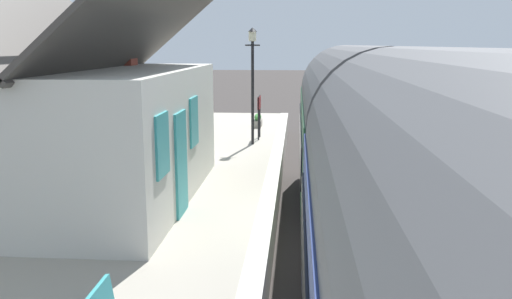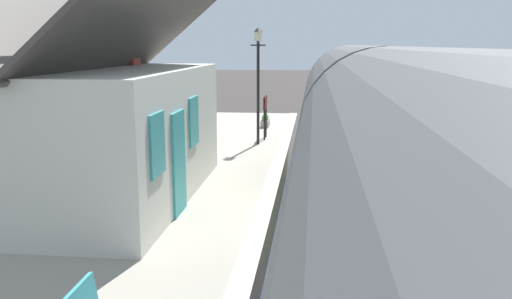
{
  "view_description": "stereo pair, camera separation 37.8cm",
  "coord_description": "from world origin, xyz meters",
  "px_view_note": "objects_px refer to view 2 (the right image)",
  "views": [
    {
      "loc": [
        -10.15,
        0.56,
        4.35
      ],
      "look_at": [
        1.77,
        1.5,
        1.94
      ],
      "focal_mm": 36.76,
      "sensor_mm": 36.0,
      "label": 1
    },
    {
      "loc": [
        -10.11,
        0.19,
        4.35
      ],
      "look_at": [
        1.77,
        1.5,
        1.94
      ],
      "focal_mm": 36.76,
      "sensor_mm": 36.0,
      "label": 2
    }
  ],
  "objects_px": {
    "planter_bench_left": "(265,120)",
    "station_sign_board": "(265,106)",
    "station_building": "(97,127)",
    "planter_by_door": "(176,128)",
    "lamp_post_platform": "(258,64)"
  },
  "relations": [
    {
      "from": "planter_by_door",
      "to": "planter_bench_left",
      "type": "distance_m",
      "value": 4.04
    },
    {
      "from": "planter_by_door",
      "to": "planter_bench_left",
      "type": "xyz_separation_m",
      "value": [
        2.49,
        -3.17,
        -0.01
      ]
    },
    {
      "from": "planter_bench_left",
      "to": "planter_by_door",
      "type": "bearing_deg",
      "value": 128.12
    },
    {
      "from": "station_building",
      "to": "lamp_post_platform",
      "type": "relative_size",
      "value": 1.83
    },
    {
      "from": "planter_by_door",
      "to": "planter_bench_left",
      "type": "relative_size",
      "value": 0.82
    },
    {
      "from": "station_building",
      "to": "station_sign_board",
      "type": "distance_m",
      "value": 8.43
    },
    {
      "from": "planter_by_door",
      "to": "planter_bench_left",
      "type": "bearing_deg",
      "value": -51.88
    },
    {
      "from": "planter_by_door",
      "to": "lamp_post_platform",
      "type": "relative_size",
      "value": 0.2
    },
    {
      "from": "lamp_post_platform",
      "to": "station_sign_board",
      "type": "xyz_separation_m",
      "value": [
        1.12,
        -0.14,
        -1.55
      ]
    },
    {
      "from": "planter_bench_left",
      "to": "station_sign_board",
      "type": "xyz_separation_m",
      "value": [
        -2.81,
        -0.26,
        0.93
      ]
    },
    {
      "from": "planter_bench_left",
      "to": "station_building",
      "type": "bearing_deg",
      "value": 165.42
    },
    {
      "from": "station_building",
      "to": "planter_bench_left",
      "type": "height_order",
      "value": "station_building"
    },
    {
      "from": "planter_bench_left",
      "to": "station_sign_board",
      "type": "bearing_deg",
      "value": -174.73
    },
    {
      "from": "planter_by_door",
      "to": "station_sign_board",
      "type": "relative_size",
      "value": 0.49
    },
    {
      "from": "station_building",
      "to": "planter_bench_left",
      "type": "distance_m",
      "value": 11.1
    }
  ]
}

